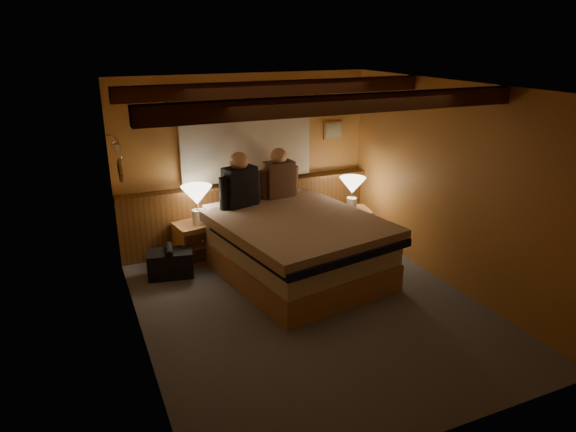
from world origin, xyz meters
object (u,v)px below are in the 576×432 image
bed (294,245)px  nightstand_left (196,242)px  nightstand_right (352,226)px  lamp_right (352,187)px  person_right (279,177)px  person_left (240,184)px  duffel_bag (170,263)px  lamp_left (197,198)px

bed → nightstand_left: size_ratio=4.56×
nightstand_left → nightstand_right: nightstand_left is taller
bed → lamp_right: lamp_right is taller
nightstand_left → nightstand_right: 2.24m
person_right → nightstand_left: bearing=174.1°
person_left → duffel_bag: size_ratio=1.24×
person_left → lamp_right: bearing=-20.4°
nightstand_right → duffel_bag: nightstand_right is taller
lamp_left → person_right: bearing=0.9°
bed → person_left: person_left is taller
nightstand_left → bed: bearing=-49.6°
nightstand_left → person_left: (0.58, -0.19, 0.79)m
person_left → person_right: person_left is taller
duffel_bag → nightstand_left: bearing=47.6°
nightstand_left → lamp_left: bearing=-48.5°
bed → lamp_right: (1.15, 0.58, 0.46)m
lamp_left → person_left: person_left is taller
lamp_right → duffel_bag: lamp_right is taller
bed → duffel_bag: bed is taller
lamp_left → lamp_right: lamp_left is taller
nightstand_right → lamp_left: (-2.17, 0.26, 0.64)m
nightstand_right → person_right: size_ratio=0.78×
nightstand_right → duffel_bag: bearing=-167.7°
lamp_right → lamp_left: bearing=172.7°
person_right → duffel_bag: bearing=-174.7°
person_right → duffel_bag: (-1.60, -0.29, -0.87)m
person_left → person_right: bearing=-0.8°
bed → person_right: (0.16, 0.87, 0.65)m
bed → person_right: bearing=69.7°
lamp_left → duffel_bag: lamp_left is taller
nightstand_left → duffel_bag: size_ratio=0.91×
bed → person_left: (-0.46, 0.70, 0.66)m
nightstand_left → person_left: person_left is taller
lamp_right → person_right: (-0.99, 0.29, 0.19)m
nightstand_right → person_right: bearing=177.0°
lamp_left → person_right: (1.15, 0.02, 0.15)m
bed → lamp_right: 1.37m
lamp_left → person_right: 1.16m
person_left → person_right: 0.64m
nightstand_left → nightstand_right: bearing=-16.6°
lamp_right → person_right: 1.05m
bed → nightstand_left: 1.38m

